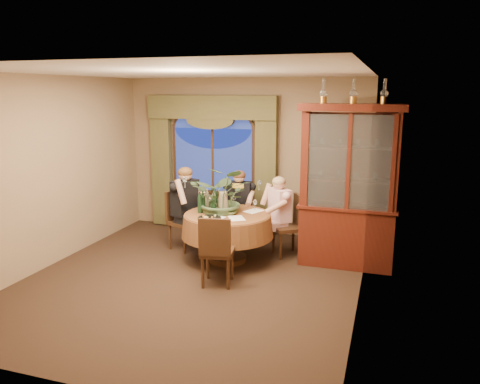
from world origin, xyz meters
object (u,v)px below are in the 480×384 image
(wine_bottle_3, at_px, (207,199))
(dining_table, at_px, (228,237))
(person_pink, at_px, (279,215))
(olive_bowl, at_px, (231,213))
(wine_bottle_4, at_px, (203,202))
(wine_bottle_0, at_px, (214,203))
(oil_lamp_center, at_px, (353,91))
(chair_back, at_px, (184,221))
(person_back, at_px, (185,209))
(oil_lamp_right, at_px, (385,91))
(centerpiece_plant, at_px, (223,173))
(oil_lamp_left, at_px, (323,91))
(china_cabinet, at_px, (349,187))
(chair_front_left, at_px, (217,250))
(chair_right, at_px, (287,226))
(chair_back_right, at_px, (238,216))
(wine_bottle_5, at_px, (214,201))
(stoneware_vase, at_px, (223,202))
(wine_bottle_2, at_px, (215,199))
(person_scarf, at_px, (239,207))
(wine_bottle_1, at_px, (200,202))

(wine_bottle_3, bearing_deg, dining_table, -19.69)
(person_pink, relative_size, olive_bowl, 7.47)
(wine_bottle_4, bearing_deg, wine_bottle_0, -12.59)
(oil_lamp_center, height_order, wine_bottle_4, oil_lamp_center)
(chair_back, height_order, person_back, person_back)
(chair_back, height_order, olive_bowl, chair_back)
(oil_lamp_right, relative_size, centerpiece_plant, 0.33)
(oil_lamp_left, bearing_deg, wine_bottle_0, -163.25)
(china_cabinet, bearing_deg, chair_front_left, -141.20)
(chair_right, relative_size, chair_back_right, 1.00)
(oil_lamp_left, relative_size, wine_bottle_5, 1.03)
(oil_lamp_left, distance_m, chair_back, 3.02)
(china_cabinet, distance_m, person_back, 2.63)
(centerpiece_plant, bearing_deg, stoneware_vase, 127.68)
(person_back, xyz_separation_m, wine_bottle_2, (0.56, -0.08, 0.22))
(wine_bottle_0, height_order, wine_bottle_3, same)
(wine_bottle_2, bearing_deg, centerpiece_plant, -32.69)
(chair_back, height_order, wine_bottle_2, wine_bottle_2)
(chair_front_left, bearing_deg, wine_bottle_3, 107.83)
(chair_right, relative_size, wine_bottle_5, 2.91)
(person_back, bearing_deg, person_pink, 121.38)
(person_scarf, bearing_deg, wine_bottle_1, 65.25)
(oil_lamp_left, relative_size, wine_bottle_2, 1.03)
(oil_lamp_left, bearing_deg, chair_front_left, -132.44)
(oil_lamp_center, height_order, stoneware_vase, oil_lamp_center)
(person_pink, bearing_deg, wine_bottle_4, 78.38)
(stoneware_vase, relative_size, centerpiece_plant, 0.29)
(chair_front_left, height_order, person_back, person_back)
(china_cabinet, xyz_separation_m, wine_bottle_5, (-1.99, -0.31, -0.28))
(wine_bottle_2, bearing_deg, wine_bottle_4, -114.98)
(chair_back_right, height_order, olive_bowl, chair_back_right)
(oil_lamp_left, xyz_separation_m, chair_right, (-0.51, 0.14, -2.08))
(wine_bottle_0, bearing_deg, person_back, 150.37)
(oil_lamp_center, height_order, person_back, oil_lamp_center)
(person_scarf, xyz_separation_m, centerpiece_plant, (-0.01, -0.76, 0.72))
(olive_bowl, relative_size, wine_bottle_4, 0.51)
(oil_lamp_left, height_order, chair_back, oil_lamp_left)
(olive_bowl, bearing_deg, oil_lamp_center, 14.28)
(oil_lamp_right, distance_m, wine_bottle_2, 2.95)
(china_cabinet, relative_size, stoneware_vase, 7.84)
(china_cabinet, relative_size, wine_bottle_5, 7.25)
(person_scarf, relative_size, wine_bottle_1, 3.88)
(wine_bottle_1, distance_m, wine_bottle_4, 0.06)
(oil_lamp_right, xyz_separation_m, wine_bottle_4, (-2.55, -0.41, -1.65))
(oil_lamp_left, height_order, person_scarf, oil_lamp_left)
(centerpiece_plant, bearing_deg, wine_bottle_3, 174.34)
(dining_table, xyz_separation_m, chair_back_right, (-0.12, 0.90, 0.10))
(dining_table, relative_size, wine_bottle_3, 4.24)
(person_back, bearing_deg, chair_front_left, 60.17)
(wine_bottle_5, bearing_deg, wine_bottle_2, 99.15)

